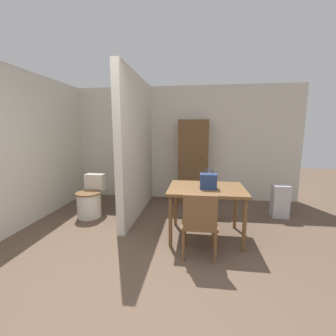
{
  "coord_description": "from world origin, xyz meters",
  "views": [
    {
      "loc": [
        0.52,
        -1.78,
        1.55
      ],
      "look_at": [
        0.08,
        1.56,
        0.98
      ],
      "focal_mm": 24.0,
      "sensor_mm": 36.0,
      "label": 1
    }
  ],
  "objects": [
    {
      "name": "wooden_cabinet",
      "position": [
        0.43,
        3.04,
        0.88
      ],
      "size": [
        0.62,
        0.42,
        1.77
      ],
      "color": "brown",
      "rests_on": "ground_plane"
    },
    {
      "name": "toilet",
      "position": [
        -1.4,
        1.93,
        0.3
      ],
      "size": [
        0.44,
        0.59,
        0.73
      ],
      "color": "silver",
      "rests_on": "ground_plane"
    },
    {
      "name": "wall_left",
      "position": [
        -2.27,
        1.63,
        1.25
      ],
      "size": [
        0.12,
        4.26,
        2.5
      ],
      "color": "beige",
      "rests_on": "ground_plane"
    },
    {
      "name": "wall_back",
      "position": [
        0.0,
        3.32,
        1.25
      ],
      "size": [
        5.42,
        0.12,
        2.5
      ],
      "color": "beige",
      "rests_on": "ground_plane"
    },
    {
      "name": "handbag",
      "position": [
        0.68,
        1.31,
        0.85
      ],
      "size": [
        0.23,
        0.17,
        0.28
      ],
      "color": "navy",
      "rests_on": "dining_table"
    },
    {
      "name": "ground_plane",
      "position": [
        0.0,
        0.0,
        0.0
      ],
      "size": [
        16.0,
        16.0,
        0.0
      ],
      "primitive_type": "plane",
      "color": "brown"
    },
    {
      "name": "space_heater",
      "position": [
        2.01,
        2.32,
        0.29
      ],
      "size": [
        0.28,
        0.23,
        0.59
      ],
      "color": "#BCBCC1",
      "rests_on": "ground_plane"
    },
    {
      "name": "dining_table",
      "position": [
        0.66,
        1.37,
        0.66
      ],
      "size": [
        1.07,
        0.83,
        0.74
      ],
      "color": "brown",
      "rests_on": "ground_plane"
    },
    {
      "name": "wooden_chair",
      "position": [
        0.56,
        0.82,
        0.45
      ],
      "size": [
        0.44,
        0.44,
        0.82
      ],
      "rotation": [
        0.0,
        0.0,
        0.01
      ],
      "color": "brown",
      "rests_on": "ground_plane"
    },
    {
      "name": "partition_wall",
      "position": [
        -0.58,
        2.24,
        1.25
      ],
      "size": [
        0.12,
        2.05,
        2.5
      ],
      "color": "beige",
      "rests_on": "ground_plane"
    }
  ]
}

